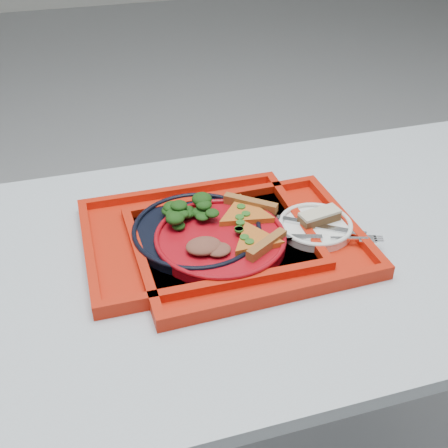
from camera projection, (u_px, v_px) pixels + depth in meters
The scene contains 13 objects.
table at pixel (221, 281), 1.16m from camera, with size 1.60×0.80×0.75m.
tray_main at pixel (248, 245), 1.13m from camera, with size 0.45×0.35×0.01m, color red.
tray_far at pixel (197, 238), 1.14m from camera, with size 0.45×0.35×0.01m, color red.
dinner_plate at pixel (220, 241), 1.11m from camera, with size 0.26×0.26×0.02m, color #9C0A14.
side_plate at pixel (315, 228), 1.15m from camera, with size 0.15×0.15×0.01m, color white.
navy_plate at pixel (197, 233), 1.14m from camera, with size 0.26×0.26×0.02m, color black.
pizza_slice_a at pixel (255, 238), 1.09m from camera, with size 0.12×0.10×0.02m, color orange, non-canonical shape.
pizza_slice_b at pixel (245, 212), 1.16m from camera, with size 0.13×0.12×0.02m, color orange, non-canonical shape.
salad_heap at pixel (190, 211), 1.14m from camera, with size 0.10×0.09×0.05m, color black.
meat_portion at pixel (204, 246), 1.07m from camera, with size 0.07×0.06×0.02m, color brown.
dessert_bar at pixel (319, 217), 1.15m from camera, with size 0.09×0.05×0.02m.
knife at pixel (321, 226), 1.14m from camera, with size 0.18×0.02×0.01m, color silver.
fork at pixel (330, 238), 1.11m from camera, with size 0.18×0.02×0.01m, color silver.
Camera 1 is at (-0.24, -0.84, 1.44)m, focal length 45.00 mm.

